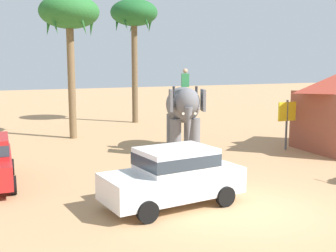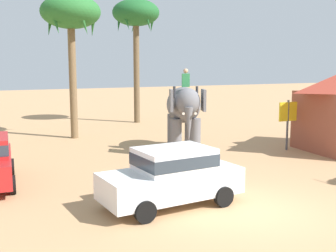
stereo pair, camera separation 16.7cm
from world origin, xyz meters
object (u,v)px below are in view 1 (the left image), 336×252
object	(u,v)px
elephant_with_mahout	(183,109)
signboard_yellow	(287,115)
palm_tree_near_hut	(134,16)
palm_tree_far_back	(69,16)
car_sedan_foreground	(174,174)

from	to	relation	value
elephant_with_mahout	signboard_yellow	xyz separation A→B (m)	(4.49, -2.04, -0.30)
signboard_yellow	palm_tree_near_hut	bearing A→B (deg)	105.06
palm_tree_far_back	elephant_with_mahout	bearing A→B (deg)	-53.21
elephant_with_mahout	palm_tree_near_hut	xyz separation A→B (m)	(1.27, 9.92, 5.28)
signboard_yellow	palm_tree_far_back	bearing A→B (deg)	138.86
car_sedan_foreground	palm_tree_near_hut	world-z (taller)	palm_tree_near_hut
palm_tree_far_back	signboard_yellow	distance (m)	12.40
elephant_with_mahout	signboard_yellow	bearing A→B (deg)	-24.40
car_sedan_foreground	elephant_with_mahout	distance (m)	8.09
elephant_with_mahout	car_sedan_foreground	bearing A→B (deg)	-119.01
car_sedan_foreground	palm_tree_far_back	xyz separation A→B (m)	(-0.19, 12.45, 5.70)
palm_tree_near_hut	palm_tree_far_back	distance (m)	7.00
elephant_with_mahout	palm_tree_far_back	bearing A→B (deg)	126.79
elephant_with_mahout	signboard_yellow	world-z (taller)	elephant_with_mahout
palm_tree_far_back	car_sedan_foreground	bearing A→B (deg)	-89.15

